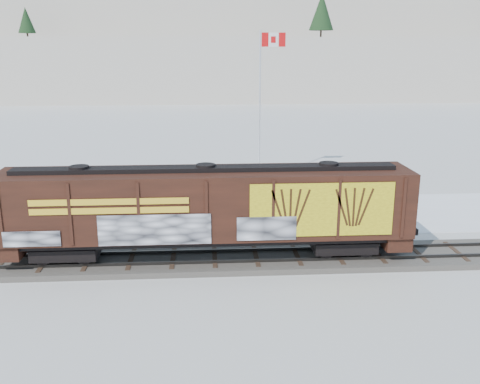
{
  "coord_description": "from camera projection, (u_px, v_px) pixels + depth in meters",
  "views": [
    {
      "loc": [
        -2.37,
        -24.07,
        10.03
      ],
      "look_at": [
        -0.58,
        3.0,
        2.72
      ],
      "focal_mm": 40.0,
      "sensor_mm": 36.0,
      "label": 1
    }
  ],
  "objects": [
    {
      "name": "hillside",
      "position": [
        211.0,
        33.0,
        156.89
      ],
      "size": [
        360.0,
        110.0,
        93.0
      ],
      "color": "white",
      "rests_on": "ground"
    },
    {
      "name": "car_silver",
      "position": [
        90.0,
        206.0,
        32.38
      ],
      "size": [
        4.42,
        2.08,
        1.46
      ],
      "primitive_type": "imported",
      "rotation": [
        0.0,
        0.0,
        1.66
      ],
      "color": "silver",
      "rests_on": "parking_strip"
    },
    {
      "name": "ground",
      "position": [
        256.0,
        262.0,
        25.95
      ],
      "size": [
        500.0,
        500.0,
        0.0
      ],
      "primitive_type": "plane",
      "color": "white",
      "rests_on": "ground"
    },
    {
      "name": "flagpole",
      "position": [
        261.0,
        128.0,
        40.4
      ],
      "size": [
        2.3,
        0.9,
        11.34
      ],
      "color": "silver",
      "rests_on": "ground"
    },
    {
      "name": "car_white",
      "position": [
        270.0,
        208.0,
        31.66
      ],
      "size": [
        5.29,
        3.3,
        1.64
      ],
      "primitive_type": "imported",
      "rotation": [
        0.0,
        0.0,
        1.23
      ],
      "color": "silver",
      "rests_on": "parking_strip"
    },
    {
      "name": "parking_strip",
      "position": [
        244.0,
        215.0,
        33.17
      ],
      "size": [
        40.0,
        8.0,
        0.03
      ],
      "primitive_type": "cube",
      "color": "white",
      "rests_on": "ground"
    },
    {
      "name": "hopper_railcar",
      "position": [
        206.0,
        206.0,
        25.05
      ],
      "size": [
        19.12,
        3.06,
        4.34
      ],
      "color": "black",
      "rests_on": "rail_track"
    },
    {
      "name": "rail_track",
      "position": [
        256.0,
        259.0,
        25.91
      ],
      "size": [
        50.0,
        3.4,
        0.43
      ],
      "color": "#59544C",
      "rests_on": "ground"
    },
    {
      "name": "car_dark",
      "position": [
        361.0,
        198.0,
        34.35
      ],
      "size": [
        4.7,
        2.19,
        1.33
      ],
      "primitive_type": "imported",
      "rotation": [
        0.0,
        0.0,
        1.64
      ],
      "color": "black",
      "rests_on": "parking_strip"
    }
  ]
}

